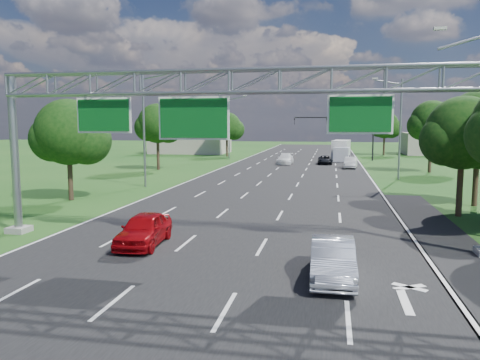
% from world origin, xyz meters
% --- Properties ---
extents(ground, '(220.00, 220.00, 0.00)m').
position_xyz_m(ground, '(0.00, 30.00, 0.00)').
color(ground, '#184815').
rests_on(ground, ground).
extents(road, '(18.00, 180.00, 0.02)m').
position_xyz_m(road, '(0.00, 30.00, 0.00)').
color(road, black).
rests_on(road, ground).
extents(road_flare, '(3.00, 30.00, 0.02)m').
position_xyz_m(road_flare, '(10.20, 14.00, 0.00)').
color(road_flare, black).
rests_on(road_flare, ground).
extents(sign_gantry, '(23.50, 1.00, 9.56)m').
position_xyz_m(sign_gantry, '(0.33, 12.00, 6.89)').
color(sign_gantry, gray).
rests_on(sign_gantry, ground).
extents(traffic_signal, '(12.21, 0.24, 7.00)m').
position_xyz_m(traffic_signal, '(7.48, 65.00, 5.17)').
color(traffic_signal, black).
rests_on(traffic_signal, ground).
extents(streetlight_l_near, '(2.97, 0.22, 10.16)m').
position_xyz_m(streetlight_l_near, '(-11.30, 30.00, 5.58)').
color(streetlight_l_near, gray).
rests_on(streetlight_l_near, ground).
extents(streetlight_l_far, '(2.97, 0.22, 10.16)m').
position_xyz_m(streetlight_l_far, '(-11.30, 65.00, 5.58)').
color(streetlight_l_far, gray).
rests_on(streetlight_l_far, ground).
extents(streetlight_r_mid, '(2.97, 0.22, 10.16)m').
position_xyz_m(streetlight_r_mid, '(11.30, 40.00, 5.58)').
color(streetlight_r_mid, gray).
rests_on(streetlight_r_mid, ground).
extents(tree_verge_la, '(5.76, 4.80, 7.40)m').
position_xyz_m(tree_verge_la, '(-13.92, 22.04, 4.76)').
color(tree_verge_la, '#2D2116').
rests_on(tree_verge_la, ground).
extents(tree_verge_lb, '(5.76, 4.80, 8.06)m').
position_xyz_m(tree_verge_lb, '(-15.92, 45.04, 5.41)').
color(tree_verge_lb, '#2D2116').
rests_on(tree_verge_lb, ground).
extents(tree_verge_lc, '(5.76, 4.80, 7.62)m').
position_xyz_m(tree_verge_lc, '(-12.92, 70.04, 4.98)').
color(tree_verge_lc, '#2D2116').
rests_on(tree_verge_lc, ground).
extents(tree_verge_rd, '(5.76, 4.80, 8.28)m').
position_xyz_m(tree_verge_rd, '(16.08, 48.04, 5.63)').
color(tree_verge_rd, '#2D2116').
rests_on(tree_verge_rd, ground).
extents(tree_verge_re, '(5.76, 4.80, 7.84)m').
position_xyz_m(tree_verge_re, '(14.08, 78.04, 5.20)').
color(tree_verge_re, '#2D2116').
rests_on(tree_verge_re, ground).
extents(building_left, '(14.00, 10.00, 5.00)m').
position_xyz_m(building_left, '(-22.00, 78.00, 2.50)').
color(building_left, '#A8A08D').
rests_on(building_left, ground).
extents(building_right, '(12.00, 9.00, 4.00)m').
position_xyz_m(building_right, '(24.00, 82.00, 2.00)').
color(building_right, '#A8A08D').
rests_on(building_right, ground).
extents(red_coupe, '(2.06, 4.51, 1.50)m').
position_xyz_m(red_coupe, '(-3.60, 10.80, 0.75)').
color(red_coupe, '#9D070C').
rests_on(red_coupe, ground).
extents(silver_sedan, '(1.64, 4.44, 1.45)m').
position_xyz_m(silver_sedan, '(4.95, 7.67, 0.73)').
color(silver_sedan, silver).
rests_on(silver_sedan, ground).
extents(car_queue_a, '(2.10, 5.01, 1.45)m').
position_xyz_m(car_queue_a, '(-1.52, 56.23, 0.72)').
color(car_queue_a, white).
rests_on(car_queue_a, ground).
extents(car_queue_b, '(2.04, 4.30, 1.19)m').
position_xyz_m(car_queue_b, '(3.94, 57.11, 0.59)').
color(car_queue_b, black).
rests_on(car_queue_b, ground).
extents(car_queue_d, '(1.84, 4.34, 1.39)m').
position_xyz_m(car_queue_d, '(7.25, 51.79, 0.70)').
color(car_queue_d, silver).
rests_on(car_queue_d, ground).
extents(box_truck, '(3.08, 8.29, 3.05)m').
position_xyz_m(box_truck, '(6.29, 65.56, 1.46)').
color(box_truck, beige).
rests_on(box_truck, ground).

